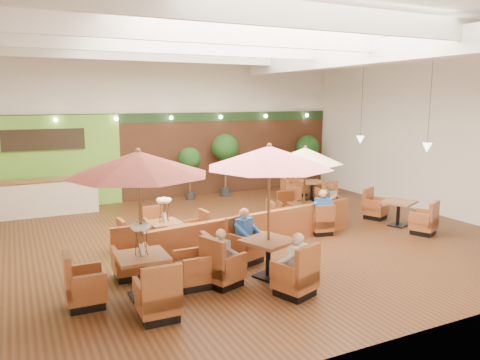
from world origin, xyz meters
TOP-DOWN VIEW (x-y plane):
  - room at (0.25, 1.22)m, footprint 14.04×14.00m
  - service_counter at (-4.40, 5.10)m, footprint 3.00×0.75m
  - booth_divider at (0.13, -0.93)m, footprint 6.33×1.11m
  - table_0 at (-3.30, -2.65)m, footprint 2.79×2.79m
  - table_1 at (-0.75, -2.85)m, footprint 2.81×2.97m
  - table_2 at (2.24, 0.18)m, footprint 2.43×2.43m
  - table_3 at (-2.04, 0.07)m, footprint 2.30×2.30m
  - table_4 at (4.80, -0.99)m, footprint 1.14×2.76m
  - table_5 at (4.29, 3.13)m, footprint 1.73×2.52m
  - topiary_0 at (0.54, 5.30)m, footprint 0.85×0.85m
  - topiary_1 at (2.01, 5.30)m, footprint 1.04×1.04m
  - topiary_2 at (5.80, 5.30)m, footprint 0.96×0.96m
  - diner_0 at (-0.67, -3.90)m, footprint 0.45×0.43m
  - diner_1 at (-0.67, -1.81)m, footprint 0.46×0.45m
  - diner_2 at (-1.72, -2.85)m, footprint 0.36×0.40m
  - diner_3 at (2.24, -0.70)m, footprint 0.45×0.40m
  - diner_4 at (3.12, 0.18)m, footprint 0.35×0.41m

SIDE VIEW (x-z plane):
  - table_5 at x=4.29m, z-range -0.12..0.80m
  - table_4 at x=4.80m, z-range -0.11..0.85m
  - table_3 at x=-2.04m, z-range -0.32..1.14m
  - booth_divider at x=0.13m, z-range 0.00..0.88m
  - service_counter at x=-4.40m, z-range -0.01..1.17m
  - diner_2 at x=-1.72m, z-range 0.37..1.10m
  - diner_0 at x=-0.67m, z-range 0.36..1.16m
  - diner_4 at x=3.12m, z-range 0.36..1.16m
  - diner_1 at x=-0.67m, z-range 0.36..1.17m
  - diner_3 at x=2.24m, z-range 0.36..1.18m
  - topiary_0 at x=0.54m, z-range 0.48..2.45m
  - table_2 at x=2.24m, z-range 0.45..2.86m
  - topiary_2 at x=5.80m, z-range 0.55..2.78m
  - topiary_1 at x=2.01m, z-range 0.59..3.00m
  - table_0 at x=-3.30m, z-range 0.48..3.34m
  - table_1 at x=-0.75m, z-range 0.61..3.47m
  - room at x=0.25m, z-range 0.87..6.39m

